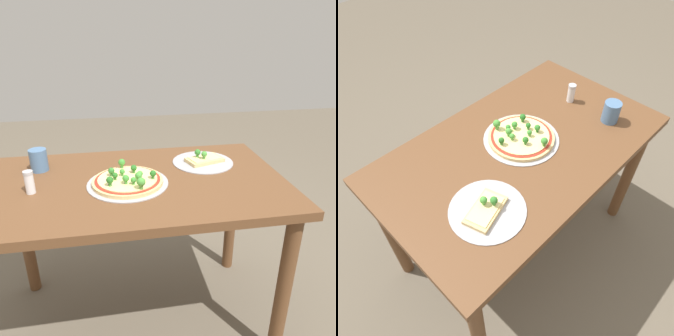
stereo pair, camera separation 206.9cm
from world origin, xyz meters
The scene contains 6 objects.
ground_plane centered at (0.00, 0.00, 0.00)m, with size 8.00×8.00×0.00m, color brown.
dining_table centered at (0.00, 0.00, 0.65)m, with size 1.23×0.72×0.76m.
pizza_tray_whole centered at (0.03, 0.03, 0.77)m, with size 0.32×0.32×0.07m.
pizza_tray_slice centered at (-0.33, -0.14, 0.77)m, with size 0.28×0.28×0.06m.
drinking_cup centered at (0.40, -0.17, 0.80)m, with size 0.07×0.07×0.10m, color #4C7099.
condiment_shaker centered at (0.39, 0.04, 0.80)m, with size 0.04×0.04×0.09m.
Camera 2 is at (-0.75, -0.65, 1.71)m, focal length 35.00 mm.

